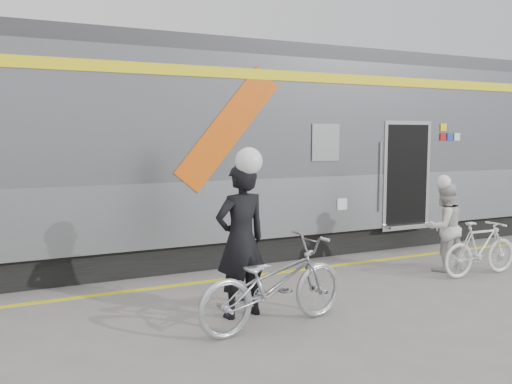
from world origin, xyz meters
TOP-DOWN VIEW (x-y plane):
  - ground at (0.00, 0.00)m, footprint 90.00×90.00m
  - train at (1.07, 4.19)m, footprint 24.00×3.17m
  - safety_strip at (0.00, 2.15)m, footprint 24.00×0.12m
  - man at (-1.53, 0.37)m, footprint 0.81×0.59m
  - bicycle_left at (-1.33, -0.18)m, footprint 2.22×1.04m
  - woman at (2.68, 1.04)m, footprint 0.77×0.61m
  - bicycle_right at (2.98, 0.49)m, footprint 1.58×0.49m
  - helmet_man at (-1.53, 0.37)m, footprint 0.35×0.35m
  - helmet_woman at (2.68, 1.04)m, footprint 0.25×0.25m

SIDE VIEW (x-z plane):
  - ground at x=0.00m, z-range 0.00..0.00m
  - safety_strip at x=0.00m, z-range 0.00..0.01m
  - bicycle_right at x=2.98m, z-range 0.00..0.94m
  - bicycle_left at x=-1.33m, z-range 0.00..1.12m
  - woman at x=2.68m, z-range 0.00..1.56m
  - man at x=-1.53m, z-range 0.00..2.04m
  - helmet_woman at x=2.68m, z-range 1.56..1.81m
  - train at x=1.07m, z-range 0.00..4.10m
  - helmet_man at x=-1.53m, z-range 2.04..2.39m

